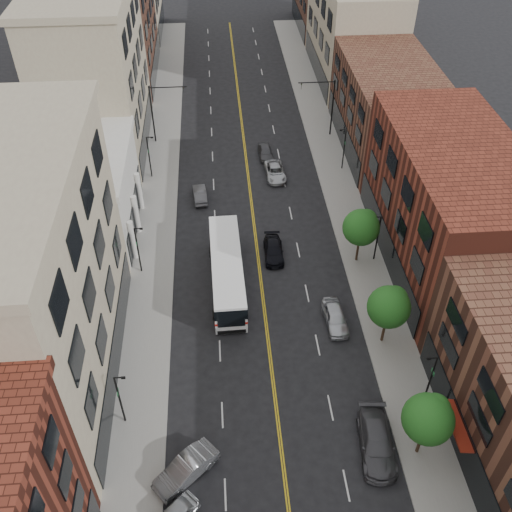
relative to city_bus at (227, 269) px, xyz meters
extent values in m
cube|color=gray|center=(-6.93, 13.30, -1.77)|extent=(4.00, 110.00, 0.15)
cube|color=gray|center=(13.07, 13.30, -1.77)|extent=(4.00, 110.00, 0.15)
cube|color=tan|center=(-13.93, -8.70, 7.15)|extent=(10.00, 22.00, 18.00)
cube|color=silver|center=(-13.93, 9.30, 2.15)|extent=(10.00, 14.00, 8.00)
cube|color=tan|center=(-13.93, 26.30, 7.15)|extent=(10.00, 20.00, 18.00)
cube|color=#582F23|center=(-13.93, 46.30, 5.65)|extent=(10.00, 20.00, 15.00)
cube|color=#5A2317|center=(20.07, 2.30, 4.15)|extent=(10.00, 22.00, 12.00)
cube|color=#582F23|center=(20.07, 23.30, 3.15)|extent=(10.00, 20.00, 10.00)
cube|color=tan|center=(20.07, 44.30, 5.15)|extent=(10.00, 22.00, 14.00)
cylinder|color=black|center=(12.37, -17.70, -0.45)|extent=(0.22, 0.22, 2.50)
sphere|color=#185518|center=(12.37, -17.70, 2.20)|extent=(3.40, 3.40, 3.40)
sphere|color=#185518|center=(12.87, -17.30, 2.71)|extent=(2.04, 2.04, 2.04)
cylinder|color=black|center=(12.37, -7.70, -0.45)|extent=(0.22, 0.22, 2.50)
sphere|color=#185518|center=(12.37, -7.70, 2.20)|extent=(3.40, 3.40, 3.40)
sphere|color=#185518|center=(12.87, -7.30, 2.71)|extent=(2.04, 2.04, 2.04)
cylinder|color=black|center=(12.37, 2.30, -0.45)|extent=(0.22, 0.22, 2.50)
sphere|color=#185518|center=(12.37, 2.30, 2.20)|extent=(3.40, 3.40, 3.40)
sphere|color=#185518|center=(12.87, 2.70, 2.71)|extent=(2.04, 2.04, 2.04)
cylinder|color=black|center=(-7.93, -13.70, 0.80)|extent=(0.14, 0.14, 5.00)
cylinder|color=black|center=(-7.58, -13.70, 3.30)|extent=(0.70, 0.10, 0.10)
cube|color=black|center=(-7.33, -13.70, 3.25)|extent=(0.28, 0.14, 0.14)
cube|color=#19592D|center=(-7.93, -13.70, 1.70)|extent=(0.04, 0.55, 0.35)
cylinder|color=black|center=(-7.93, 2.30, 0.80)|extent=(0.14, 0.14, 5.00)
cylinder|color=black|center=(-7.58, 2.30, 3.30)|extent=(0.70, 0.10, 0.10)
cube|color=black|center=(-7.33, 2.30, 3.25)|extent=(0.28, 0.14, 0.14)
cube|color=#19592D|center=(-7.93, 2.30, 1.70)|extent=(0.04, 0.55, 0.35)
cylinder|color=black|center=(-7.93, 18.30, 0.80)|extent=(0.14, 0.14, 5.00)
cylinder|color=black|center=(-7.58, 18.30, 3.30)|extent=(0.70, 0.10, 0.10)
cube|color=black|center=(-7.33, 18.30, 3.25)|extent=(0.28, 0.14, 0.14)
cube|color=#19592D|center=(-7.93, 18.30, 1.70)|extent=(0.04, 0.55, 0.35)
cylinder|color=black|center=(14.07, -13.70, 0.80)|extent=(0.14, 0.14, 5.00)
cylinder|color=black|center=(13.72, -13.70, 3.30)|extent=(0.70, 0.10, 0.10)
cube|color=black|center=(13.47, -13.70, 3.25)|extent=(0.28, 0.14, 0.14)
cube|color=#19592D|center=(14.07, -13.70, 1.70)|extent=(0.04, 0.55, 0.35)
cylinder|color=black|center=(14.07, 2.30, 0.80)|extent=(0.14, 0.14, 5.00)
cylinder|color=black|center=(13.72, 2.30, 3.30)|extent=(0.70, 0.10, 0.10)
cube|color=black|center=(13.47, 2.30, 3.25)|extent=(0.28, 0.14, 0.14)
cube|color=#19592D|center=(14.07, 2.30, 1.70)|extent=(0.04, 0.55, 0.35)
cylinder|color=black|center=(14.07, 18.30, 0.80)|extent=(0.14, 0.14, 5.00)
cylinder|color=black|center=(13.72, 18.30, 3.30)|extent=(0.70, 0.10, 0.10)
cube|color=black|center=(13.47, 18.30, 3.25)|extent=(0.28, 0.14, 0.14)
cube|color=#19592D|center=(14.07, 18.30, 1.70)|extent=(0.04, 0.55, 0.35)
cylinder|color=black|center=(-7.93, 26.30, 1.90)|extent=(0.18, 0.18, 7.20)
cylinder|color=black|center=(-5.73, 26.30, 5.30)|extent=(4.40, 0.12, 0.12)
imported|color=black|center=(-3.93, 26.30, 4.90)|extent=(0.15, 0.18, 0.90)
cylinder|color=black|center=(14.07, 26.30, 1.90)|extent=(0.18, 0.18, 7.20)
cylinder|color=black|center=(11.87, 26.30, 5.30)|extent=(4.40, 0.12, 0.12)
imported|color=black|center=(10.07, 26.30, 4.90)|extent=(0.15, 0.18, 0.90)
cube|color=white|center=(0.00, 0.01, -0.16)|extent=(2.90, 12.34, 2.97)
cube|color=black|center=(0.00, 0.01, 0.56)|extent=(2.94, 12.39, 1.08)
cube|color=#B4150C|center=(0.00, 0.01, -0.46)|extent=(2.94, 12.39, 0.23)
cube|color=black|center=(0.12, -6.16, 0.10)|extent=(2.25, 0.10, 1.64)
cylinder|color=black|center=(-1.27, -4.11, -1.35)|extent=(0.31, 0.99, 0.98)
cylinder|color=black|center=(1.43, -4.06, -1.35)|extent=(0.31, 0.99, 0.98)
cylinder|color=black|center=(-1.43, 4.08, -1.35)|extent=(0.31, 0.99, 0.98)
cylinder|color=black|center=(1.27, 4.13, -1.35)|extent=(0.31, 0.99, 0.98)
imported|color=#9D9FA5|center=(-3.45, -18.15, -1.08)|extent=(4.62, 4.28, 1.54)
imported|color=#454449|center=(9.58, -17.25, -1.03)|extent=(2.79, 5.82, 1.64)
imported|color=silver|center=(8.87, -5.44, -1.11)|extent=(1.94, 4.42, 1.48)
imported|color=#4C4D51|center=(-2.43, 13.58, -1.21)|extent=(1.67, 3.96, 1.27)
imported|color=black|center=(4.57, 3.68, -1.20)|extent=(1.89, 4.46, 1.28)
imported|color=#ADB0B5|center=(6.14, 17.35, -1.20)|extent=(2.38, 4.77, 1.30)
imported|color=#434348|center=(5.41, 21.79, -1.18)|extent=(1.71, 3.95, 1.33)
camera|label=1|loc=(-0.30, -37.49, 34.33)|focal=40.00mm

